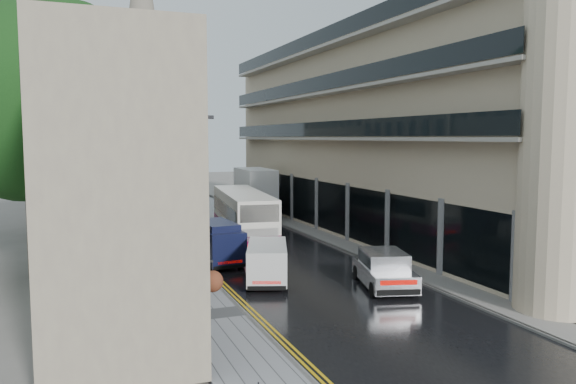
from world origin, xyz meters
TOP-DOWN VIEW (x-y plane):
  - road at (0.00, 27.50)m, footprint 9.00×85.00m
  - left_sidewalk at (-5.85, 27.50)m, footprint 2.70×85.00m
  - right_sidewalk at (5.40, 27.50)m, footprint 1.80×85.00m
  - old_shop_row at (-9.45, 30.00)m, footprint 4.50×56.00m
  - modern_block at (10.30, 26.00)m, footprint 8.00×40.00m
  - church_spire at (0.50, 82.00)m, footprint 6.40×6.40m
  - tree_near at (-12.50, 20.00)m, footprint 10.56×10.56m
  - tree_far at (-12.20, 33.00)m, footprint 9.24×9.24m
  - cream_bus at (-1.25, 24.07)m, footprint 3.99×11.82m
  - white_lorry at (2.76, 34.50)m, footprint 2.84×8.20m
  - silver_hatchback at (1.34, 10.92)m, footprint 3.13×4.92m
  - white_van at (-3.38, 13.88)m, footprint 3.12×4.57m
  - navy_van at (-4.12, 18.26)m, footprint 2.21×4.84m
  - pedestrian at (-6.16, 24.51)m, footprint 0.83×0.65m
  - lamp_post_near at (-5.09, 16.34)m, footprint 0.89×0.32m
  - lamp_post_far at (-4.85, 35.04)m, footprint 0.84×0.47m

SIDE VIEW (x-z plane):
  - road at x=0.00m, z-range 0.00..0.02m
  - left_sidewalk at x=-5.85m, z-range 0.00..0.12m
  - right_sidewalk at x=5.40m, z-range 0.00..0.12m
  - silver_hatchback at x=1.34m, z-range 0.02..1.73m
  - white_van at x=-3.38m, z-range 0.02..1.92m
  - pedestrian at x=-6.16m, z-range 0.12..2.13m
  - navy_van at x=-4.12m, z-range 0.02..2.42m
  - cream_bus at x=-1.25m, z-range 0.02..3.18m
  - white_lorry at x=2.76m, z-range 0.02..4.26m
  - lamp_post_far at x=-4.85m, z-range 0.12..7.46m
  - lamp_post_near at x=-5.09m, z-range 0.12..7.90m
  - old_shop_row at x=-9.45m, z-range 0.00..12.00m
  - tree_far at x=-12.20m, z-range 0.00..12.46m
  - tree_near at x=-12.50m, z-range 0.00..13.89m
  - modern_block at x=10.30m, z-range 0.00..14.00m
  - church_spire at x=0.50m, z-range 0.00..40.00m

